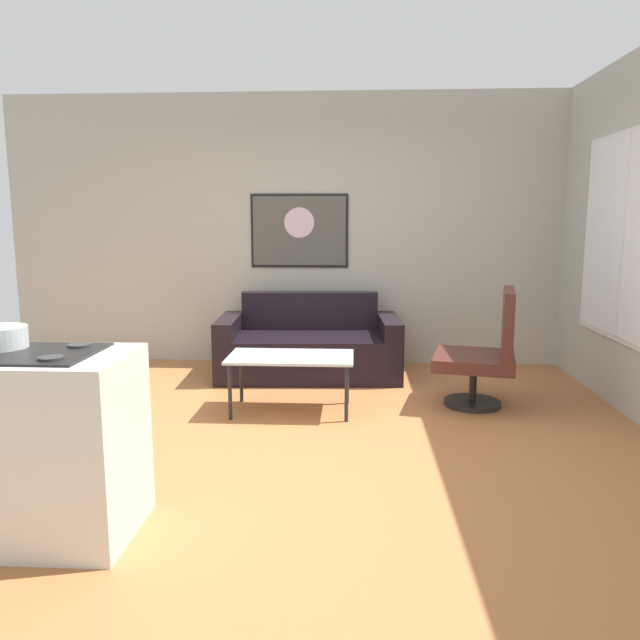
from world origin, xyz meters
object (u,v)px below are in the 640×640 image
(couch, at_px, (309,348))
(armchair, at_px, (486,352))
(coffee_table, at_px, (291,360))
(wall_painting, at_px, (299,231))

(couch, distance_m, armchair, 1.79)
(coffee_table, distance_m, wall_painting, 2.00)
(couch, height_order, armchair, armchair)
(couch, relative_size, armchair, 1.84)
(armchair, height_order, wall_painting, wall_painting)
(wall_painting, bearing_deg, coffee_table, -87.18)
(couch, bearing_deg, armchair, -32.28)
(couch, height_order, wall_painting, wall_painting)
(coffee_table, bearing_deg, wall_painting, 92.82)
(couch, relative_size, wall_painting, 1.75)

